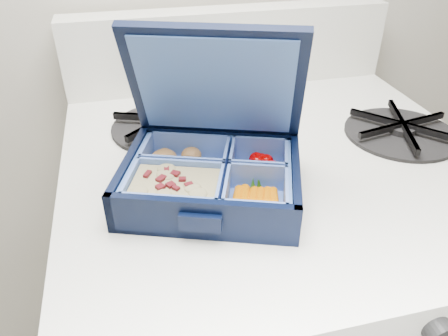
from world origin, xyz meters
name	(u,v)px	position (x,y,z in m)	size (l,w,h in m)	color
bento_box	(211,179)	(-0.24, 1.58, 0.96)	(0.22, 0.17, 0.05)	black
burner_grate	(402,128)	(0.09, 1.67, 0.95)	(0.18, 0.18, 0.03)	black
burner_grate_rear	(167,123)	(-0.27, 1.78, 0.95)	(0.18, 0.18, 0.02)	black
fork	(202,141)	(-0.22, 1.72, 0.94)	(0.02, 0.18, 0.01)	#9797AC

